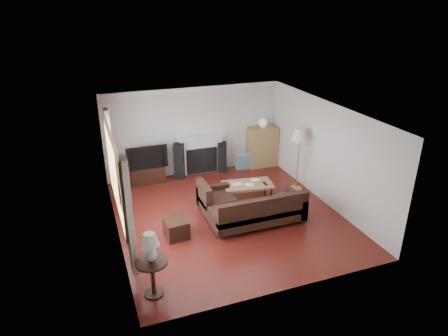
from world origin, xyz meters
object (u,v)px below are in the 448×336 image
object	(u,v)px
tv_stand	(148,175)
coffee_table	(248,192)
sectional_sofa	(257,209)
floor_lamp	(298,160)
bookshelf	(262,147)
side_table	(153,278)

from	to	relation	value
tv_stand	coffee_table	size ratio (longest dim) A/B	0.77
tv_stand	sectional_sofa	xyz separation A→B (m)	(1.90, -3.05, 0.14)
sectional_sofa	coffee_table	distance (m)	1.13
sectional_sofa	floor_lamp	bearing A→B (deg)	36.38
bookshelf	floor_lamp	world-z (taller)	floor_lamp
side_table	bookshelf	bearing A→B (deg)	47.55
tv_stand	side_table	size ratio (longest dim) A/B	1.36
coffee_table	floor_lamp	xyz separation A→B (m)	(1.48, 0.17, 0.61)
tv_stand	side_table	xyz separation A→B (m)	(-0.72, -4.56, 0.11)
tv_stand	floor_lamp	world-z (taller)	floor_lamp
tv_stand	coffee_table	world-z (taller)	coffee_table
bookshelf	coffee_table	distance (m)	2.39
tv_stand	sectional_sofa	world-z (taller)	sectional_sofa
sectional_sofa	coffee_table	world-z (taller)	sectional_sofa
bookshelf	coffee_table	world-z (taller)	bookshelf
coffee_table	floor_lamp	world-z (taller)	floor_lamp
sectional_sofa	side_table	bearing A→B (deg)	-150.14
tv_stand	coffee_table	bearing A→B (deg)	-42.26
bookshelf	coffee_table	bearing A→B (deg)	-123.68
bookshelf	side_table	xyz separation A→B (m)	(-4.18, -4.57, -0.26)
tv_stand	side_table	world-z (taller)	side_table
bookshelf	side_table	world-z (taller)	bookshelf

